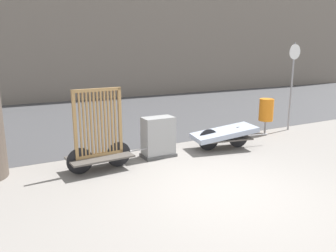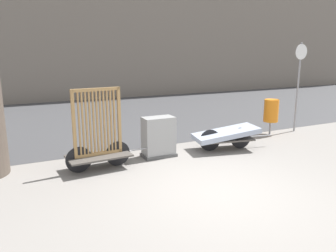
{
  "view_description": "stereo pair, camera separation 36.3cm",
  "coord_description": "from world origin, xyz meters",
  "px_view_note": "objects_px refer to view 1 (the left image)",
  "views": [
    {
      "loc": [
        -3.82,
        -4.72,
        2.68
      ],
      "look_at": [
        0.0,
        2.34,
        0.85
      ],
      "focal_mm": 35.0,
      "sensor_mm": 36.0,
      "label": 1
    },
    {
      "loc": [
        -3.5,
        -4.89,
        2.68
      ],
      "look_at": [
        0.0,
        2.34,
        0.85
      ],
      "focal_mm": 35.0,
      "sensor_mm": 36.0,
      "label": 2
    }
  ],
  "objects_px": {
    "utility_cabinet": "(158,139)",
    "trash_bin": "(266,110)",
    "sign_post": "(292,76)",
    "bike_cart_with_mattress": "(224,134)",
    "bike_cart_with_bedframe": "(99,142)"
  },
  "relations": [
    {
      "from": "bike_cart_with_mattress",
      "to": "sign_post",
      "type": "relative_size",
      "value": 0.79
    },
    {
      "from": "utility_cabinet",
      "to": "trash_bin",
      "type": "bearing_deg",
      "value": 6.93
    },
    {
      "from": "trash_bin",
      "to": "sign_post",
      "type": "distance_m",
      "value": 1.53
    },
    {
      "from": "trash_bin",
      "to": "sign_post",
      "type": "height_order",
      "value": "sign_post"
    },
    {
      "from": "trash_bin",
      "to": "sign_post",
      "type": "bearing_deg",
      "value": -0.33
    },
    {
      "from": "utility_cabinet",
      "to": "trash_bin",
      "type": "xyz_separation_m",
      "value": [
        4.27,
        0.52,
        0.31
      ]
    },
    {
      "from": "bike_cart_with_bedframe",
      "to": "bike_cart_with_mattress",
      "type": "bearing_deg",
      "value": -3.65
    },
    {
      "from": "bike_cart_with_mattress",
      "to": "trash_bin",
      "type": "bearing_deg",
      "value": 29.02
    },
    {
      "from": "bike_cart_with_bedframe",
      "to": "trash_bin",
      "type": "height_order",
      "value": "bike_cart_with_bedframe"
    },
    {
      "from": "bike_cart_with_bedframe",
      "to": "sign_post",
      "type": "xyz_separation_m",
      "value": [
        7.0,
        0.77,
        1.2
      ]
    },
    {
      "from": "trash_bin",
      "to": "utility_cabinet",
      "type": "bearing_deg",
      "value": -173.07
    },
    {
      "from": "bike_cart_with_bedframe",
      "to": "bike_cart_with_mattress",
      "type": "xyz_separation_m",
      "value": [
        3.57,
        -0.0,
        -0.24
      ]
    },
    {
      "from": "bike_cart_with_mattress",
      "to": "utility_cabinet",
      "type": "xyz_separation_m",
      "value": [
        -1.94,
        0.25,
        0.06
      ]
    },
    {
      "from": "sign_post",
      "to": "bike_cart_with_mattress",
      "type": "bearing_deg",
      "value": -167.41
    },
    {
      "from": "bike_cart_with_bedframe",
      "to": "trash_bin",
      "type": "bearing_deg",
      "value": 3.82
    }
  ]
}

